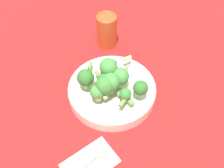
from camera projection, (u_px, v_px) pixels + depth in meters
The scene contains 6 objects.
ground_plane at pixel (112, 94), 0.74m from camera, with size 3.00×3.00×0.00m, color maroon.
bowl at pixel (112, 90), 0.72m from camera, with size 0.24×0.24×0.04m.
pasta_salad at pixel (109, 81), 0.67m from camera, with size 0.18×0.17×0.08m.
cup at pixel (108, 30), 0.83m from camera, with size 0.06×0.06×0.11m.
napkin at pixel (90, 163), 0.61m from camera, with size 0.15×0.13×0.01m.
spoon at pixel (90, 161), 0.60m from camera, with size 0.14×0.13×0.01m.
Camera 1 is at (-0.03, -0.45, 0.59)m, focal length 42.00 mm.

